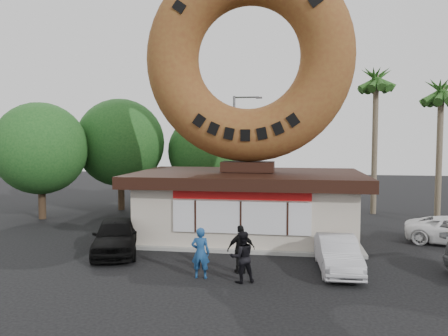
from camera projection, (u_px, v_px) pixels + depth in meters
name	position (u px, v px, depth m)	size (l,w,h in m)	color
ground	(232.00, 274.00, 16.04)	(90.00, 90.00, 0.00)	black
donut_shop	(248.00, 202.00, 21.82)	(11.20, 7.20, 3.80)	beige
giant_donut	(248.00, 57.00, 21.34)	(10.23, 10.23, 2.61)	brown
tree_west	(120.00, 143.00, 29.98)	(6.00, 6.00, 7.65)	#473321
tree_mid	(205.00, 151.00, 31.16)	(5.20, 5.20, 6.63)	#473321
tree_far	(41.00, 148.00, 26.59)	(5.60, 5.60, 7.14)	#473321
palm_near	(376.00, 85.00, 28.12)	(2.60, 2.60, 9.75)	#726651
palm_far	(441.00, 96.00, 26.18)	(2.60, 2.60, 8.75)	#726651
street_lamp	(236.00, 145.00, 31.79)	(2.11, 0.20, 8.00)	#59595E
person_left	(200.00, 253.00, 15.48)	(0.67, 0.44, 1.82)	navy
person_center	(242.00, 257.00, 15.02)	(0.87, 0.68, 1.79)	black
person_right	(241.00, 249.00, 16.06)	(1.04, 0.43, 1.78)	black
car_black	(116.00, 236.00, 18.80)	(1.82, 4.52, 1.54)	black
car_silver	(338.00, 254.00, 16.32)	(1.38, 3.95, 1.30)	#B7B6BC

